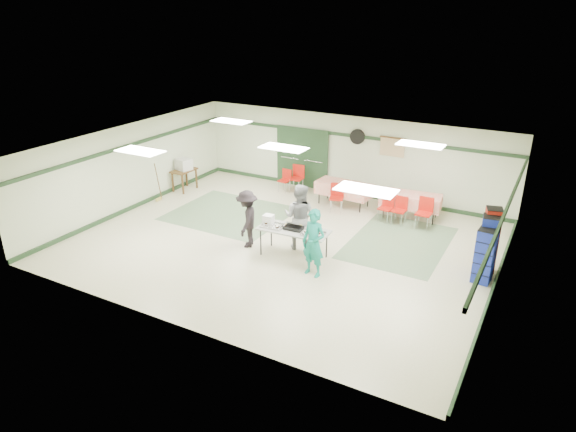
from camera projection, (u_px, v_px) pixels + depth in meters
The scene contains 42 objects.
floor at pixel (284, 242), 14.17m from camera, with size 11.00×11.00×0.00m, color beige.
ceiling at pixel (283, 147), 13.13m from camera, with size 11.00×11.00×0.00m, color silver.
wall_back at pixel (349, 156), 17.29m from camera, with size 11.00×11.00×0.00m, color beige.
wall_front at pixel (171, 267), 10.00m from camera, with size 11.00×11.00×0.00m, color beige.
wall_left at pixel (131, 167), 16.09m from camera, with size 9.00×9.00×0.00m, color beige.
wall_right at pixel (503, 239), 11.21m from camera, with size 9.00×9.00×0.00m, color beige.
trim_back at pixel (349, 135), 17.00m from camera, with size 11.00×0.06×0.10m, color #1F3A20.
baseboard_back at pixel (347, 192), 17.76m from camera, with size 11.00×0.06×0.12m, color #1F3A20.
trim_left at pixel (129, 145), 15.81m from camera, with size 9.00×0.06×0.10m, color #1F3A20.
baseboard_left at pixel (136, 205), 16.57m from camera, with size 9.00×0.06×0.12m, color #1F3A20.
trim_right at pixel (507, 209), 10.95m from camera, with size 9.00×0.06×0.10m, color #1F3A20.
baseboard_right at pixel (493, 289), 11.71m from camera, with size 9.00×0.06×0.12m, color #1F3A20.
green_patch_a at pixel (230, 214), 16.08m from camera, with size 3.50×3.00×0.01m, color slate.
green_patch_b at pixel (399, 243), 14.14m from camera, with size 2.50×3.50×0.01m, color slate.
double_door_left at pixel (291, 156), 18.33m from camera, with size 0.90×0.06×2.10m, color gray.
double_door_right at pixel (314, 160), 17.91m from camera, with size 0.90×0.06×2.10m, color gray.
door_frame at pixel (302, 158), 18.11m from camera, with size 2.00×0.03×2.15m, color #1F3A20.
wall_fan at pixel (357, 137), 16.84m from camera, with size 0.50×0.50×0.10m, color black.
scroll_banner at pixel (392, 147), 16.38m from camera, with size 0.80×0.02×0.60m, color tan.
serving_table at pixel (294, 231), 13.12m from camera, with size 1.89×0.85×0.76m.
sheet_tray_right at pixel (313, 234), 12.82m from camera, with size 0.54×0.41×0.02m, color silver.
sheet_tray_mid at pixel (292, 227), 13.23m from camera, with size 0.53×0.40×0.02m, color silver.
sheet_tray_left at pixel (273, 226), 13.28m from camera, with size 0.58×0.44×0.02m, color silver.
baking_pan at pixel (294, 228), 13.09m from camera, with size 0.47×0.30×0.08m, color black.
foam_box_stack at pixel (268, 219), 13.43m from camera, with size 0.26×0.24×0.24m, color white.
volunteer_teal at pixel (314, 243), 12.16m from camera, with size 0.62×0.40×1.69m, color #128273.
volunteer_grey at pixel (300, 217), 13.50m from camera, with size 0.88×0.68×1.80m, color gray.
volunteer_dark at pixel (247, 219), 13.67m from camera, with size 1.02×0.58×1.57m, color black.
dining_table_a at pixel (411, 200), 15.58m from camera, with size 1.86×0.97×0.77m.
dining_table_b at pixel (344, 189), 16.56m from camera, with size 1.82×0.91×0.77m.
chair_a at pixel (400, 207), 15.21m from camera, with size 0.41×0.41×0.83m.
chair_b at pixel (387, 205), 15.39m from camera, with size 0.42×0.42×0.82m.
chair_c at pixel (425, 210), 14.87m from camera, with size 0.44×0.44×0.93m.
chair_d at pixel (337, 194), 16.10m from camera, with size 0.53×0.53×0.90m.
chair_loose_a at pixel (297, 175), 17.82m from camera, with size 0.46×0.46×0.93m.
chair_loose_b at pixel (286, 178), 17.84m from camera, with size 0.40×0.40×0.78m.
crate_stack_blue_a at pixel (485, 256), 11.91m from camera, with size 0.42×0.42×1.35m, color navy.
crate_stack_red at pixel (490, 240), 12.34m from camera, with size 0.36×0.36×1.66m, color maroon.
crate_stack_blue_b at pixel (488, 247), 12.13m from camera, with size 0.40×0.40×1.55m, color navy.
printer_table at pixel (184, 173), 17.89m from camera, with size 0.59×0.90×0.74m.
office_printer at pixel (184, 164), 17.79m from camera, with size 0.49×0.43×0.39m, color beige.
broom at pixel (158, 181), 16.92m from camera, with size 0.03×0.03×1.29m, color brown.
Camera 1 is at (6.26, -11.17, 6.11)m, focal length 32.00 mm.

